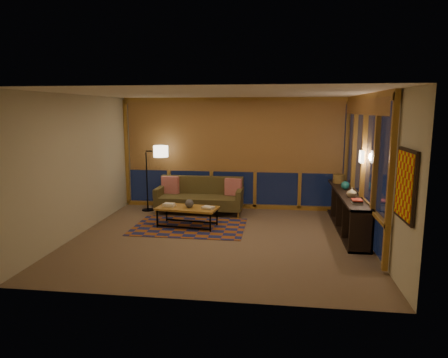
# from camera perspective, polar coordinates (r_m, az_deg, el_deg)

# --- Properties ---
(floor) EXTENTS (5.50, 5.00, 0.01)m
(floor) POSITION_cam_1_polar(r_m,az_deg,el_deg) (7.66, -0.71, -8.49)
(floor) COLOR #8A7358
(floor) RESTS_ON ground
(ceiling) EXTENTS (5.50, 5.00, 0.01)m
(ceiling) POSITION_cam_1_polar(r_m,az_deg,el_deg) (7.27, -0.76, 12.14)
(ceiling) COLOR #F4EBCE
(ceiling) RESTS_ON walls
(walls) EXTENTS (5.51, 5.01, 2.70)m
(walls) POSITION_cam_1_polar(r_m,az_deg,el_deg) (7.34, -0.73, 1.56)
(walls) COLOR beige
(walls) RESTS_ON floor
(window_wall_back) EXTENTS (5.30, 0.16, 2.60)m
(window_wall_back) POSITION_cam_1_polar(r_m,az_deg,el_deg) (9.74, 1.32, 3.61)
(window_wall_back) COLOR #AF7321
(window_wall_back) RESTS_ON walls
(window_wall_right) EXTENTS (0.16, 3.70, 2.60)m
(window_wall_right) POSITION_cam_1_polar(r_m,az_deg,el_deg) (8.03, 19.21, 1.72)
(window_wall_right) COLOR #AF7321
(window_wall_right) RESTS_ON walls
(wall_art) EXTENTS (0.06, 0.74, 0.94)m
(wall_art) POSITION_cam_1_polar(r_m,az_deg,el_deg) (5.68, 24.46, -0.79)
(wall_art) COLOR red
(wall_art) RESTS_ON walls
(wall_sconce) EXTENTS (0.12, 0.18, 0.22)m
(wall_sconce) POSITION_cam_1_polar(r_m,az_deg,el_deg) (7.85, 19.08, 3.02)
(wall_sconce) COLOR #FEEEC7
(wall_sconce) RESTS_ON walls
(sofa) EXTENTS (2.01, 0.83, 0.82)m
(sofa) POSITION_cam_1_polar(r_m,az_deg,el_deg) (9.40, -3.52, -2.43)
(sofa) COLOR #473D1D
(sofa) RESTS_ON floor
(pillow_left) EXTENTS (0.43, 0.19, 0.41)m
(pillow_left) POSITION_cam_1_polar(r_m,az_deg,el_deg) (9.72, -7.67, -0.86)
(pillow_left) COLOR #CA000A
(pillow_left) RESTS_ON sofa
(pillow_right) EXTENTS (0.41, 0.19, 0.39)m
(pillow_right) POSITION_cam_1_polar(r_m,az_deg,el_deg) (9.38, 1.33, -1.22)
(pillow_right) COLOR #CA000A
(pillow_right) RESTS_ON sofa
(area_rug) EXTENTS (2.30, 1.54, 0.01)m
(area_rug) POSITION_cam_1_polar(r_m,az_deg,el_deg) (8.40, -4.98, -6.81)
(area_rug) COLOR brown
(area_rug) RESTS_ON floor
(coffee_table) EXTENTS (1.32, 0.74, 0.42)m
(coffee_table) POSITION_cam_1_polar(r_m,az_deg,el_deg) (8.38, -5.25, -5.42)
(coffee_table) COLOR #AF7321
(coffee_table) RESTS_ON floor
(book_stack_a) EXTENTS (0.26, 0.22, 0.07)m
(book_stack_a) POSITION_cam_1_polar(r_m,az_deg,el_deg) (8.43, -7.86, -3.67)
(book_stack_a) COLOR white
(book_stack_a) RESTS_ON coffee_table
(book_stack_b) EXTENTS (0.29, 0.27, 0.05)m
(book_stack_b) POSITION_cam_1_polar(r_m,az_deg,el_deg) (8.19, -2.26, -4.07)
(book_stack_b) COLOR white
(book_stack_b) RESTS_ON coffee_table
(ceramic_pot) EXTENTS (0.21, 0.21, 0.18)m
(ceramic_pot) POSITION_cam_1_polar(r_m,az_deg,el_deg) (8.27, -4.97, -3.49)
(ceramic_pot) COLOR #2A2832
(ceramic_pot) RESTS_ON coffee_table
(floor_lamp) EXTENTS (0.54, 0.36, 1.59)m
(floor_lamp) POSITION_cam_1_polar(r_m,az_deg,el_deg) (9.74, -10.97, 0.13)
(floor_lamp) COLOR black
(floor_lamp) RESTS_ON floor
(bookshelf) EXTENTS (0.40, 3.05, 0.76)m
(bookshelf) POSITION_cam_1_polar(r_m,az_deg,el_deg) (8.56, 17.06, -4.29)
(bookshelf) COLOR black
(bookshelf) RESTS_ON floor
(basket) EXTENTS (0.33, 0.33, 0.20)m
(basket) POSITION_cam_1_polar(r_m,az_deg,el_deg) (9.46, 16.08, 0.05)
(basket) COLOR olive
(basket) RESTS_ON bookshelf
(teal_bowl) EXTENTS (0.21, 0.21, 0.18)m
(teal_bowl) POSITION_cam_1_polar(r_m,az_deg,el_deg) (8.72, 16.93, -0.87)
(teal_bowl) COLOR #196260
(teal_bowl) RESTS_ON bookshelf
(vase) EXTENTS (0.20, 0.20, 0.19)m
(vase) POSITION_cam_1_polar(r_m,az_deg,el_deg) (8.00, 17.79, -1.81)
(vase) COLOR tan
(vase) RESTS_ON bookshelf
(shelf_book_stack) EXTENTS (0.19, 0.26, 0.07)m
(shelf_book_stack) POSITION_cam_1_polar(r_m,az_deg,el_deg) (7.51, 18.45, -3.06)
(shelf_book_stack) COLOR white
(shelf_book_stack) RESTS_ON bookshelf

